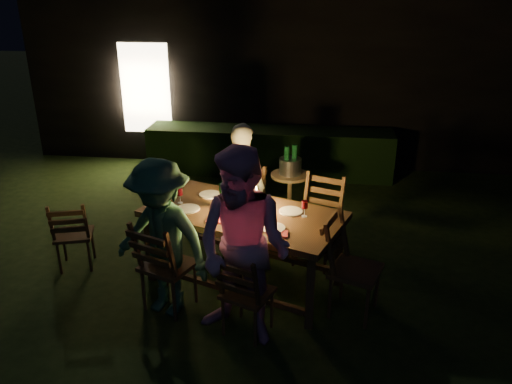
# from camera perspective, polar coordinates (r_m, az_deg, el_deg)

# --- Properties ---
(garden_envelope) EXTENTS (40.00, 40.00, 3.20)m
(garden_envelope) POSITION_cam_1_polar(r_m,az_deg,el_deg) (10.76, 5.62, 14.44)
(garden_envelope) COLOR black
(garden_envelope) RESTS_ON ground
(dining_table) EXTENTS (2.29, 1.67, 0.86)m
(dining_table) POSITION_cam_1_polar(r_m,az_deg,el_deg) (5.30, -1.46, -3.08)
(dining_table) COLOR #4A2F18
(dining_table) RESTS_ON ground
(chair_near_left) EXTENTS (0.62, 0.64, 1.05)m
(chair_near_left) POSITION_cam_1_polar(r_m,az_deg,el_deg) (5.18, -10.04, -9.91)
(chair_near_left) COLOR #4A2F18
(chair_near_left) RESTS_ON ground
(chair_near_right) EXTENTS (0.56, 0.57, 0.94)m
(chair_near_right) POSITION_cam_1_polar(r_m,az_deg,el_deg) (4.78, -1.08, -13.03)
(chair_near_right) COLOR #4A2F18
(chair_near_right) RESTS_ON ground
(chair_far_left) EXTENTS (0.59, 0.61, 1.04)m
(chair_far_left) POSITION_cam_1_polar(r_m,az_deg,el_deg) (6.31, -1.67, -3.36)
(chair_far_left) COLOR #4A2F18
(chair_far_left) RESTS_ON ground
(chair_far_right) EXTENTS (0.63, 0.65, 1.08)m
(chair_far_right) POSITION_cam_1_polar(r_m,az_deg,el_deg) (5.93, 6.88, -5.16)
(chair_far_right) COLOR #4A2F18
(chair_far_right) RESTS_ON ground
(chair_end) EXTENTS (0.64, 0.62, 1.07)m
(chair_end) POSITION_cam_1_polar(r_m,az_deg,el_deg) (5.12, 10.95, -10.32)
(chair_end) COLOR #4A2F18
(chair_end) RESTS_ON ground
(chair_spare) EXTENTS (0.51, 0.53, 0.91)m
(chair_spare) POSITION_cam_1_polar(r_m,az_deg,el_deg) (6.18, -19.94, -5.82)
(chair_spare) COLOR #4A2F18
(chair_spare) RESTS_ON ground
(person_house_side) EXTENTS (0.67, 0.55, 1.58)m
(person_house_side) POSITION_cam_1_polar(r_m,az_deg,el_deg) (6.15, -1.49, 0.80)
(person_house_side) COLOR beige
(person_house_side) RESTS_ON ground
(person_opp_right) EXTENTS (1.09, 0.97, 1.86)m
(person_opp_right) POSITION_cam_1_polar(r_m,az_deg,el_deg) (4.40, -1.45, -6.54)
(person_opp_right) COLOR #DB97C9
(person_opp_right) RESTS_ON ground
(person_opp_left) EXTENTS (1.19, 0.92, 1.62)m
(person_opp_left) POSITION_cam_1_polar(r_m,az_deg,el_deg) (4.90, -10.75, -5.30)
(person_opp_left) COLOR #356A4C
(person_opp_left) RESTS_ON ground
(lantern) EXTENTS (0.16, 0.16, 0.35)m
(lantern) POSITION_cam_1_polar(r_m,az_deg,el_deg) (5.22, -0.75, -0.57)
(lantern) COLOR white
(lantern) RESTS_ON dining_table
(plate_far_left) EXTENTS (0.25, 0.25, 0.01)m
(plate_far_left) POSITION_cam_1_polar(r_m,az_deg,el_deg) (5.69, -5.28, -0.28)
(plate_far_left) COLOR white
(plate_far_left) RESTS_ON dining_table
(plate_near_left) EXTENTS (0.25, 0.25, 0.01)m
(plate_near_left) POSITION_cam_1_polar(r_m,az_deg,el_deg) (5.36, -7.78, -1.90)
(plate_near_left) COLOR white
(plate_near_left) RESTS_ON dining_table
(plate_far_right) EXTENTS (0.25, 0.25, 0.01)m
(plate_far_right) POSITION_cam_1_polar(r_m,az_deg,el_deg) (5.26, 3.99, -2.21)
(plate_far_right) COLOR white
(plate_far_right) RESTS_ON dining_table
(plate_near_right) EXTENTS (0.25, 0.25, 0.01)m
(plate_near_right) POSITION_cam_1_polar(r_m,az_deg,el_deg) (4.90, 1.92, -4.12)
(plate_near_right) COLOR white
(plate_near_right) RESTS_ON dining_table
(wineglass_a) EXTENTS (0.06, 0.06, 0.18)m
(wineglass_a) POSITION_cam_1_polar(r_m,az_deg,el_deg) (5.59, -2.81, 0.23)
(wineglass_a) COLOR #59070F
(wineglass_a) RESTS_ON dining_table
(wineglass_b) EXTENTS (0.06, 0.06, 0.18)m
(wineglass_b) POSITION_cam_1_polar(r_m,az_deg,el_deg) (5.50, -8.69, -0.41)
(wineglass_b) COLOR #59070F
(wineglass_b) RESTS_ON dining_table
(wineglass_c) EXTENTS (0.06, 0.06, 0.18)m
(wineglass_c) POSITION_cam_1_polar(r_m,az_deg,el_deg) (4.88, 0.04, -3.20)
(wineglass_c) COLOR #59070F
(wineglass_c) RESTS_ON dining_table
(wineglass_d) EXTENTS (0.06, 0.06, 0.18)m
(wineglass_d) POSITION_cam_1_polar(r_m,az_deg,el_deg) (5.14, 5.57, -1.92)
(wineglass_d) COLOR #59070F
(wineglass_d) RESTS_ON dining_table
(wineglass_e) EXTENTS (0.06, 0.06, 0.18)m
(wineglass_e) POSITION_cam_1_polar(r_m,az_deg,el_deg) (5.04, -4.12, -2.38)
(wineglass_e) COLOR silver
(wineglass_e) RESTS_ON dining_table
(bottle_table) EXTENTS (0.07, 0.07, 0.28)m
(bottle_table) POSITION_cam_1_polar(r_m,az_deg,el_deg) (5.32, -3.85, -0.35)
(bottle_table) COLOR #0F471E
(bottle_table) RESTS_ON dining_table
(napkin_left) EXTENTS (0.18, 0.14, 0.01)m
(napkin_left) POSITION_cam_1_polar(r_m,az_deg,el_deg) (5.08, -4.69, -3.19)
(napkin_left) COLOR red
(napkin_left) RESTS_ON dining_table
(napkin_right) EXTENTS (0.18, 0.14, 0.01)m
(napkin_right) POSITION_cam_1_polar(r_m,az_deg,el_deg) (4.80, 2.59, -4.76)
(napkin_right) COLOR red
(napkin_right) RESTS_ON dining_table
(phone) EXTENTS (0.14, 0.07, 0.01)m
(phone) POSITION_cam_1_polar(r_m,az_deg,el_deg) (5.34, -8.88, -2.10)
(phone) COLOR black
(phone) RESTS_ON dining_table
(side_table) EXTENTS (0.52, 0.52, 0.70)m
(side_table) POSITION_cam_1_polar(r_m,az_deg,el_deg) (6.81, 3.90, 1.42)
(side_table) COLOR olive
(side_table) RESTS_ON ground
(ice_bucket) EXTENTS (0.30, 0.30, 0.22)m
(ice_bucket) POSITION_cam_1_polar(r_m,az_deg,el_deg) (6.74, 3.94, 2.96)
(ice_bucket) COLOR #A5A8AD
(ice_bucket) RESTS_ON side_table
(bottle_bucket_a) EXTENTS (0.07, 0.07, 0.32)m
(bottle_bucket_a) POSITION_cam_1_polar(r_m,az_deg,el_deg) (6.69, 3.51, 3.27)
(bottle_bucket_a) COLOR #0F471E
(bottle_bucket_a) RESTS_ON side_table
(bottle_bucket_b) EXTENTS (0.07, 0.07, 0.32)m
(bottle_bucket_b) POSITION_cam_1_polar(r_m,az_deg,el_deg) (6.76, 4.40, 3.45)
(bottle_bucket_b) COLOR #0F471E
(bottle_bucket_b) RESTS_ON side_table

